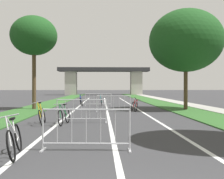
{
  "coord_description": "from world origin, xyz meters",
  "views": [
    {
      "loc": [
        -0.33,
        -2.86,
        1.59
      ],
      "look_at": [
        0.47,
        18.74,
        1.4
      ],
      "focal_mm": 42.87,
      "sensor_mm": 36.0,
      "label": 1
    }
  ],
  "objects_px": {
    "crowd_barrier_nearest": "(86,130)",
    "bicycle_green_4": "(64,116)",
    "bicycle_teal_0": "(101,101)",
    "bicycle_red_2": "(134,106)",
    "bicycle_white_3": "(14,140)",
    "crowd_barrier_fourth": "(98,100)",
    "bicycle_yellow_5": "(42,115)",
    "tree_right_pine_near": "(186,41)",
    "tree_left_pine_far": "(34,36)",
    "bicycle_blue_1": "(81,101)",
    "crowd_barrier_second": "(82,111)",
    "crowd_barrier_third": "(113,104)"
  },
  "relations": [
    {
      "from": "crowd_barrier_second",
      "to": "bicycle_teal_0",
      "type": "distance_m",
      "value": 10.94
    },
    {
      "from": "bicycle_teal_0",
      "to": "bicycle_white_3",
      "type": "bearing_deg",
      "value": -95.81
    },
    {
      "from": "bicycle_teal_0",
      "to": "bicycle_red_2",
      "type": "xyz_separation_m",
      "value": [
        2.2,
        -5.2,
        -0.01
      ]
    },
    {
      "from": "crowd_barrier_third",
      "to": "bicycle_green_4",
      "type": "distance_m",
      "value": 6.27
    },
    {
      "from": "bicycle_yellow_5",
      "to": "bicycle_white_3",
      "type": "bearing_deg",
      "value": 90.73
    },
    {
      "from": "bicycle_teal_0",
      "to": "tree_right_pine_near",
      "type": "bearing_deg",
      "value": -34.68
    },
    {
      "from": "bicycle_blue_1",
      "to": "crowd_barrier_fourth",
      "type": "bearing_deg",
      "value": -24.27
    },
    {
      "from": "tree_left_pine_far",
      "to": "crowd_barrier_second",
      "type": "xyz_separation_m",
      "value": [
        3.91,
        -7.17,
        -4.69
      ]
    },
    {
      "from": "crowd_barrier_nearest",
      "to": "bicycle_green_4",
      "type": "relative_size",
      "value": 1.36
    },
    {
      "from": "tree_right_pine_near",
      "to": "bicycle_teal_0",
      "type": "height_order",
      "value": "tree_right_pine_near"
    },
    {
      "from": "crowd_barrier_fourth",
      "to": "bicycle_teal_0",
      "type": "relative_size",
      "value": 1.34
    },
    {
      "from": "tree_left_pine_far",
      "to": "crowd_barrier_fourth",
      "type": "bearing_deg",
      "value": 36.94
    },
    {
      "from": "tree_right_pine_near",
      "to": "bicycle_yellow_5",
      "type": "distance_m",
      "value": 11.9
    },
    {
      "from": "tree_right_pine_near",
      "to": "tree_left_pine_far",
      "type": "bearing_deg",
      "value": 177.33
    },
    {
      "from": "bicycle_blue_1",
      "to": "bicycle_green_4",
      "type": "distance_m",
      "value": 11.46
    },
    {
      "from": "bicycle_blue_1",
      "to": "tree_right_pine_near",
      "type": "bearing_deg",
      "value": -38.67
    },
    {
      "from": "bicycle_green_4",
      "to": "tree_left_pine_far",
      "type": "bearing_deg",
      "value": -58.65
    },
    {
      "from": "bicycle_blue_1",
      "to": "bicycle_red_2",
      "type": "bearing_deg",
      "value": -62.6
    },
    {
      "from": "crowd_barrier_second",
      "to": "bicycle_green_4",
      "type": "bearing_deg",
      "value": -143.12
    },
    {
      "from": "crowd_barrier_fourth",
      "to": "bicycle_yellow_5",
      "type": "distance_m",
      "value": 11.17
    },
    {
      "from": "crowd_barrier_second",
      "to": "crowd_barrier_fourth",
      "type": "distance_m",
      "value": 10.56
    },
    {
      "from": "bicycle_red_2",
      "to": "tree_right_pine_near",
      "type": "bearing_deg",
      "value": -172.48
    },
    {
      "from": "bicycle_white_3",
      "to": "bicycle_yellow_5",
      "type": "bearing_deg",
      "value": -92.96
    },
    {
      "from": "bicycle_teal_0",
      "to": "bicycle_blue_1",
      "type": "xyz_separation_m",
      "value": [
        -1.74,
        0.02,
        0.01
      ]
    },
    {
      "from": "bicycle_teal_0",
      "to": "bicycle_red_2",
      "type": "height_order",
      "value": "bicycle_teal_0"
    },
    {
      "from": "bicycle_yellow_5",
      "to": "bicycle_green_4",
      "type": "bearing_deg",
      "value": 166.52
    },
    {
      "from": "tree_right_pine_near",
      "to": "crowd_barrier_nearest",
      "type": "relative_size",
      "value": 3.13
    },
    {
      "from": "bicycle_white_3",
      "to": "bicycle_green_4",
      "type": "distance_m",
      "value": 5.26
    },
    {
      "from": "crowd_barrier_nearest",
      "to": "crowd_barrier_fourth",
      "type": "bearing_deg",
      "value": 89.73
    },
    {
      "from": "bicycle_blue_1",
      "to": "bicycle_green_4",
      "type": "height_order",
      "value": "bicycle_blue_1"
    },
    {
      "from": "bicycle_red_2",
      "to": "bicycle_white_3",
      "type": "relative_size",
      "value": 0.95
    },
    {
      "from": "bicycle_teal_0",
      "to": "bicycle_red_2",
      "type": "relative_size",
      "value": 1.05
    },
    {
      "from": "tree_left_pine_far",
      "to": "crowd_barrier_fourth",
      "type": "height_order",
      "value": "tree_left_pine_far"
    },
    {
      "from": "tree_left_pine_far",
      "to": "bicycle_green_4",
      "type": "relative_size",
      "value": 3.99
    },
    {
      "from": "bicycle_green_4",
      "to": "crowd_barrier_nearest",
      "type": "bearing_deg",
      "value": 113.28
    },
    {
      "from": "tree_left_pine_far",
      "to": "bicycle_yellow_5",
      "type": "height_order",
      "value": "tree_left_pine_far"
    },
    {
      "from": "crowd_barrier_third",
      "to": "crowd_barrier_fourth",
      "type": "bearing_deg",
      "value": 101.36
    },
    {
      "from": "crowd_barrier_fourth",
      "to": "bicycle_blue_1",
      "type": "relative_size",
      "value": 1.27
    },
    {
      "from": "crowd_barrier_nearest",
      "to": "bicycle_green_4",
      "type": "bearing_deg",
      "value": 104.49
    },
    {
      "from": "tree_left_pine_far",
      "to": "crowd_barrier_third",
      "type": "xyz_separation_m",
      "value": [
        5.56,
        -1.89,
        -4.69
      ]
    },
    {
      "from": "bicycle_red_2",
      "to": "crowd_barrier_nearest",
      "type": "bearing_deg",
      "value": 70.1
    },
    {
      "from": "tree_left_pine_far",
      "to": "crowd_barrier_nearest",
      "type": "xyz_separation_m",
      "value": [
        4.42,
        -12.44,
        -4.69
      ]
    },
    {
      "from": "bicycle_white_3",
      "to": "bicycle_red_2",
      "type": "bearing_deg",
      "value": -118.97
    },
    {
      "from": "bicycle_white_3",
      "to": "bicycle_green_4",
      "type": "relative_size",
      "value": 1.01
    },
    {
      "from": "crowd_barrier_third",
      "to": "bicycle_green_4",
      "type": "xyz_separation_m",
      "value": [
        -2.36,
        -5.81,
        -0.15
      ]
    },
    {
      "from": "crowd_barrier_third",
      "to": "bicycle_blue_1",
      "type": "bearing_deg",
      "value": 114.13
    },
    {
      "from": "tree_right_pine_near",
      "to": "crowd_barrier_third",
      "type": "height_order",
      "value": "tree_right_pine_near"
    },
    {
      "from": "bicycle_yellow_5",
      "to": "tree_right_pine_near",
      "type": "bearing_deg",
      "value": -145.63
    },
    {
      "from": "crowd_barrier_second",
      "to": "bicycle_yellow_5",
      "type": "relative_size",
      "value": 1.36
    },
    {
      "from": "tree_left_pine_far",
      "to": "bicycle_teal_0",
      "type": "height_order",
      "value": "tree_left_pine_far"
    }
  ]
}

